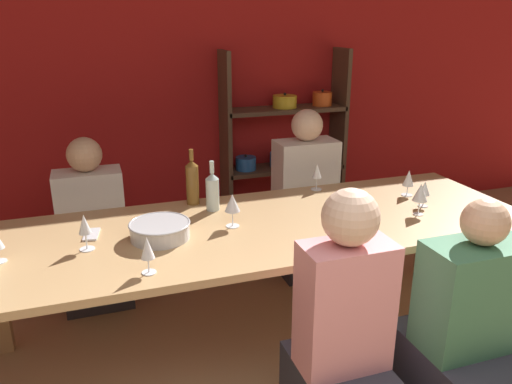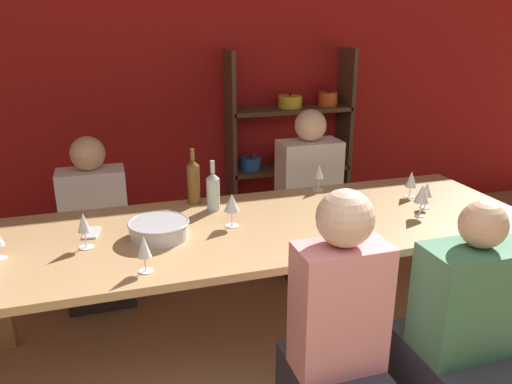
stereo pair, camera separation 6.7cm
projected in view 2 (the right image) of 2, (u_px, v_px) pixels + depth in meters
wall_back_red at (170, 79)px, 4.14m from camera, size 8.80×0.06×2.70m
shelf_unit at (292, 158)px, 4.48m from camera, size 1.11×0.30×1.58m
dining_table at (261, 236)px, 2.73m from camera, size 3.00×1.01×0.77m
mixing_bowl at (159, 229)px, 2.52m from camera, size 0.31×0.31×0.09m
wine_bottle_dark at (214, 190)px, 2.87m from camera, size 0.08×0.08×0.29m
wine_bottle_amber at (193, 181)px, 2.97m from camera, size 0.08×0.08×0.34m
wine_glass_white_a at (84, 224)px, 2.38m from camera, size 0.07×0.07×0.18m
wine_glass_white_b at (232, 204)px, 2.63m from camera, size 0.08×0.08×0.18m
wine_glass_white_c at (422, 195)px, 2.77m from camera, size 0.08×0.08×0.18m
wine_glass_empty_a at (319, 173)px, 3.20m from camera, size 0.07×0.07×0.17m
wine_glass_red_a at (411, 180)px, 3.08m from camera, size 0.07×0.07×0.16m
wine_glass_empty_c at (144, 248)px, 2.16m from camera, size 0.06×0.06×0.17m
wine_glass_red_b at (427, 191)px, 2.90m from camera, size 0.07×0.07×0.15m
cell_phone at (92, 233)px, 2.58m from camera, size 0.09×0.16×0.01m
person_near_a at (462, 353)px, 2.23m from camera, size 0.45×0.57×1.12m
person_far_a at (98, 240)px, 3.38m from camera, size 0.43×0.53×1.12m
person_near_b at (336, 362)px, 2.09m from camera, size 0.37×0.46×1.22m
person_far_b at (307, 213)px, 3.75m from camera, size 0.45×0.56×1.22m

